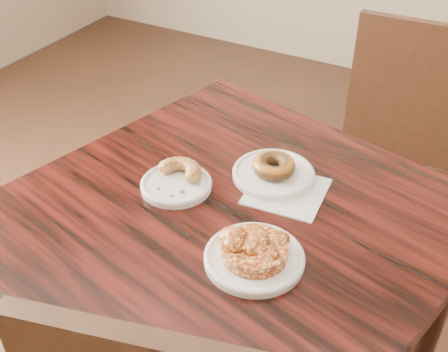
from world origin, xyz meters
The scene contains 9 objects.
cafe_table centered at (-0.27, 0.20, 0.38)m, with size 0.80×0.80×0.75m, color black.
chair_far centered at (-0.09, 1.15, 0.45)m, with size 0.42×0.42×0.90m, color black, non-canonical shape.
napkin centered at (-0.20, 0.31, 0.75)m, with size 0.15×0.15×0.00m, color white.
plate_donut centered at (-0.24, 0.34, 0.76)m, with size 0.17×0.17×0.01m, color white.
plate_cruller centered at (-0.40, 0.22, 0.76)m, with size 0.15×0.15×0.01m, color white.
plate_fritter centered at (-0.17, 0.10, 0.76)m, with size 0.18×0.18×0.01m, color white.
glazed_donut centered at (-0.24, 0.34, 0.78)m, with size 0.09×0.09×0.03m, color #8D4E14.
apple_fritter centered at (-0.17, 0.10, 0.78)m, with size 0.15×0.15×0.04m, color #4F1808, non-canonical shape.
cruller_fragment centered at (-0.40, 0.22, 0.78)m, with size 0.11×0.11×0.03m, color brown, non-canonical shape.
Camera 1 is at (0.12, -0.54, 1.45)m, focal length 45.00 mm.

